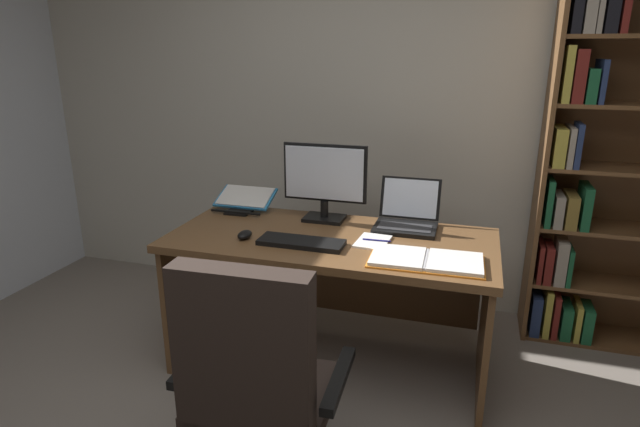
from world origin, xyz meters
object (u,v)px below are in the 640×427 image
(computer_mouse, at_px, (245,235))
(bookshelf, at_px, (610,173))
(open_binder, at_px, (426,260))
(notepad, at_px, (373,242))
(desk, at_px, (334,267))
(office_chair, at_px, (259,402))
(reading_stand_with_book, at_px, (244,199))
(keyboard, at_px, (301,242))
(laptop, at_px, (407,218))
(pen, at_px, (377,240))
(monitor, at_px, (325,183))

(computer_mouse, bearing_deg, bookshelf, 25.87)
(open_binder, distance_m, notepad, 0.33)
(desk, distance_m, office_chair, 1.01)
(office_chair, distance_m, open_binder, 0.95)
(bookshelf, distance_m, reading_stand_with_book, 2.05)
(office_chair, bearing_deg, open_binder, 52.73)
(notepad, bearing_deg, keyboard, -158.44)
(laptop, xyz_separation_m, open_binder, (0.15, -0.46, -0.04))
(pen, bearing_deg, keyboard, -159.57)
(desk, bearing_deg, monitor, 121.24)
(monitor, xyz_separation_m, reading_stand_with_book, (-0.51, 0.06, -0.15))
(pen, bearing_deg, computer_mouse, -168.69)
(computer_mouse, relative_size, open_binder, 0.20)
(desk, relative_size, office_chair, 1.65)
(laptop, relative_size, reading_stand_with_book, 0.95)
(reading_stand_with_book, height_order, open_binder, reading_stand_with_book)
(keyboard, distance_m, open_binder, 0.61)
(office_chair, height_order, notepad, office_chair)
(computer_mouse, distance_m, reading_stand_with_book, 0.51)
(reading_stand_with_book, relative_size, notepad, 1.62)
(desk, height_order, monitor, monitor)
(bookshelf, bearing_deg, reading_stand_with_book, -168.53)
(keyboard, bearing_deg, laptop, 42.08)
(monitor, height_order, pen, monitor)
(bookshelf, bearing_deg, monitor, -162.75)
(office_chair, bearing_deg, laptop, 70.92)
(computer_mouse, bearing_deg, pen, 11.31)
(office_chair, height_order, keyboard, office_chair)
(bookshelf, height_order, notepad, bookshelf)
(keyboard, height_order, open_binder, same)
(desk, relative_size, pen, 11.75)
(bookshelf, distance_m, notepad, 1.40)
(monitor, bearing_deg, reading_stand_with_book, 173.74)
(reading_stand_with_book, bearing_deg, keyboard, -41.98)
(desk, height_order, laptop, laptop)
(office_chair, xyz_separation_m, monitor, (-0.10, 1.18, 0.53))
(monitor, bearing_deg, laptop, 0.79)
(keyboard, bearing_deg, office_chair, -82.96)
(office_chair, height_order, computer_mouse, office_chair)
(bookshelf, distance_m, office_chair, 2.23)
(keyboard, bearing_deg, monitor, 90.00)
(keyboard, distance_m, notepad, 0.35)
(desk, bearing_deg, keyboard, -115.15)
(laptop, height_order, open_binder, laptop)
(open_binder, bearing_deg, keyboard, 173.72)
(bookshelf, xyz_separation_m, monitor, (-1.49, -0.46, -0.05))
(notepad, relative_size, pen, 1.50)
(bookshelf, xyz_separation_m, laptop, (-1.03, -0.46, -0.21))
(monitor, relative_size, pen, 3.33)
(pen, bearing_deg, laptop, 69.17)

